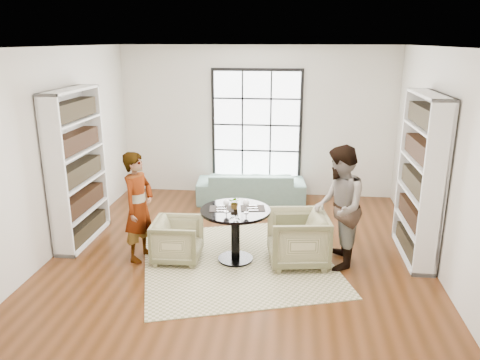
# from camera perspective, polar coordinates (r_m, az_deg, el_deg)

# --- Properties ---
(ground) EXTENTS (6.00, 6.00, 0.00)m
(ground) POSITION_cam_1_polar(r_m,az_deg,el_deg) (7.08, -0.04, -9.14)
(ground) COLOR #5A2F15
(room_shell) EXTENTS (6.00, 6.01, 6.00)m
(room_shell) POSITION_cam_1_polar(r_m,az_deg,el_deg) (7.15, 0.45, 1.87)
(room_shell) COLOR silver
(room_shell) RESTS_ON ground
(rug) EXTENTS (3.32, 3.32, 0.01)m
(rug) POSITION_cam_1_polar(r_m,az_deg,el_deg) (6.90, -0.28, -9.82)
(rug) COLOR beige
(rug) RESTS_ON ground
(pedestal_table) EXTENTS (0.99, 0.99, 0.79)m
(pedestal_table) POSITION_cam_1_polar(r_m,az_deg,el_deg) (6.69, -0.56, -5.36)
(pedestal_table) COLOR black
(pedestal_table) RESTS_ON ground
(sofa) EXTENTS (2.17, 1.00, 0.61)m
(sofa) POSITION_cam_1_polar(r_m,az_deg,el_deg) (9.24, 1.35, -0.79)
(sofa) COLOR gray
(sofa) RESTS_ON ground
(armchair_left) EXTENTS (0.71, 0.69, 0.63)m
(armchair_left) POSITION_cam_1_polar(r_m,az_deg,el_deg) (6.87, -7.62, -7.26)
(armchair_left) COLOR tan
(armchair_left) RESTS_ON ground
(armchair_right) EXTENTS (0.94, 0.92, 0.76)m
(armchair_right) POSITION_cam_1_polar(r_m,az_deg,el_deg) (6.75, 7.01, -7.08)
(armchair_right) COLOR #C5AD8D
(armchair_right) RESTS_ON ground
(person_left) EXTENTS (0.53, 0.67, 1.60)m
(person_left) POSITION_cam_1_polar(r_m,az_deg,el_deg) (6.84, -12.25, -3.20)
(person_left) COLOR gray
(person_left) RESTS_ON ground
(person_right) EXTENTS (0.67, 0.85, 1.74)m
(person_right) POSITION_cam_1_polar(r_m,az_deg,el_deg) (6.60, 11.95, -3.31)
(person_right) COLOR gray
(person_right) RESTS_ON ground
(placemat_left) EXTENTS (0.37, 0.31, 0.01)m
(placemat_left) POSITION_cam_1_polar(r_m,az_deg,el_deg) (6.63, -2.26, -3.52)
(placemat_left) COLOR black
(placemat_left) RESTS_ON pedestal_table
(placemat_right) EXTENTS (0.37, 0.31, 0.01)m
(placemat_right) POSITION_cam_1_polar(r_m,az_deg,el_deg) (6.65, 1.56, -3.46)
(placemat_right) COLOR black
(placemat_right) RESTS_ON pedestal_table
(cutlery_left) EXTENTS (0.17, 0.24, 0.01)m
(cutlery_left) POSITION_cam_1_polar(r_m,az_deg,el_deg) (6.63, -2.26, -3.46)
(cutlery_left) COLOR silver
(cutlery_left) RESTS_ON placemat_left
(cutlery_right) EXTENTS (0.17, 0.24, 0.01)m
(cutlery_right) POSITION_cam_1_polar(r_m,az_deg,el_deg) (6.65, 1.56, -3.40)
(cutlery_right) COLOR silver
(cutlery_right) RESTS_ON placemat_right
(wine_glass_left) EXTENTS (0.08, 0.08, 0.18)m
(wine_glass_left) POSITION_cam_1_polar(r_m,az_deg,el_deg) (6.47, -1.69, -2.86)
(wine_glass_left) COLOR silver
(wine_glass_left) RESTS_ON pedestal_table
(wine_glass_right) EXTENTS (0.09, 0.09, 0.20)m
(wine_glass_right) POSITION_cam_1_polar(r_m,az_deg,el_deg) (6.44, 0.76, -2.86)
(wine_glass_right) COLOR silver
(wine_glass_right) RESTS_ON pedestal_table
(flower_centerpiece) EXTENTS (0.19, 0.17, 0.19)m
(flower_centerpiece) POSITION_cam_1_polar(r_m,az_deg,el_deg) (6.60, -0.63, -2.78)
(flower_centerpiece) COLOR gray
(flower_centerpiece) RESTS_ON pedestal_table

